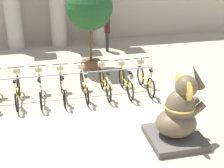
{
  "coord_description": "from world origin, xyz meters",
  "views": [
    {
      "loc": [
        -0.79,
        -7.04,
        4.32
      ],
      "look_at": [
        0.9,
        0.34,
        1.0
      ],
      "focal_mm": 50.0,
      "sensor_mm": 36.0,
      "label": 1
    }
  ],
  "objects_px": {
    "bicycle_3": "(40,89)",
    "bicycle_5": "(84,85)",
    "potted_tree": "(90,10)",
    "bicycle_4": "(62,87)",
    "bicycle_8": "(145,79)",
    "elephant_statue": "(179,116)",
    "bicycle_6": "(105,82)",
    "bicycle_7": "(125,81)",
    "bicycle_2": "(17,90)",
    "person_pedestrian": "(107,29)"
  },
  "relations": [
    {
      "from": "bicycle_3",
      "to": "bicycle_5",
      "type": "xyz_separation_m",
      "value": [
        1.34,
        -0.0,
        0.0
      ]
    },
    {
      "from": "bicycle_7",
      "to": "person_pedestrian",
      "type": "distance_m",
      "value": 4.48
    },
    {
      "from": "bicycle_3",
      "to": "bicycle_7",
      "type": "distance_m",
      "value": 2.68
    },
    {
      "from": "bicycle_8",
      "to": "potted_tree",
      "type": "distance_m",
      "value": 3.27
    },
    {
      "from": "bicycle_7",
      "to": "potted_tree",
      "type": "bearing_deg",
      "value": 107.99
    },
    {
      "from": "elephant_statue",
      "to": "bicycle_3",
      "type": "bearing_deg",
      "value": 137.16
    },
    {
      "from": "bicycle_4",
      "to": "bicycle_5",
      "type": "xyz_separation_m",
      "value": [
        0.67,
        -0.01,
        0.0
      ]
    },
    {
      "from": "bicycle_3",
      "to": "bicycle_5",
      "type": "relative_size",
      "value": 1.0
    },
    {
      "from": "bicycle_6",
      "to": "bicycle_5",
      "type": "bearing_deg",
      "value": -176.45
    },
    {
      "from": "bicycle_2",
      "to": "bicycle_4",
      "type": "relative_size",
      "value": 1.0
    },
    {
      "from": "bicycle_2",
      "to": "bicycle_5",
      "type": "distance_m",
      "value": 2.01
    },
    {
      "from": "bicycle_2",
      "to": "bicycle_7",
      "type": "xyz_separation_m",
      "value": [
        3.35,
        -0.05,
        0.0
      ]
    },
    {
      "from": "bicycle_3",
      "to": "bicycle_5",
      "type": "height_order",
      "value": "same"
    },
    {
      "from": "bicycle_3",
      "to": "bicycle_6",
      "type": "height_order",
      "value": "same"
    },
    {
      "from": "bicycle_7",
      "to": "elephant_statue",
      "type": "xyz_separation_m",
      "value": [
        0.5,
        -2.94,
        0.27
      ]
    },
    {
      "from": "bicycle_2",
      "to": "bicycle_8",
      "type": "height_order",
      "value": "same"
    },
    {
      "from": "person_pedestrian",
      "to": "potted_tree",
      "type": "relative_size",
      "value": 0.54
    },
    {
      "from": "elephant_statue",
      "to": "person_pedestrian",
      "type": "bearing_deg",
      "value": 91.21
    },
    {
      "from": "bicycle_7",
      "to": "elephant_statue",
      "type": "distance_m",
      "value": 2.99
    },
    {
      "from": "elephant_statue",
      "to": "potted_tree",
      "type": "relative_size",
      "value": 0.62
    },
    {
      "from": "bicycle_4",
      "to": "bicycle_7",
      "type": "height_order",
      "value": "same"
    },
    {
      "from": "bicycle_6",
      "to": "elephant_statue",
      "type": "xyz_separation_m",
      "value": [
        1.17,
        -2.98,
        0.27
      ]
    },
    {
      "from": "bicycle_3",
      "to": "bicycle_4",
      "type": "height_order",
      "value": "same"
    },
    {
      "from": "bicycle_3",
      "to": "potted_tree",
      "type": "bearing_deg",
      "value": 49.46
    },
    {
      "from": "bicycle_4",
      "to": "elephant_statue",
      "type": "height_order",
      "value": "elephant_statue"
    },
    {
      "from": "bicycle_8",
      "to": "elephant_statue",
      "type": "xyz_separation_m",
      "value": [
        -0.17,
        -2.95,
        0.27
      ]
    },
    {
      "from": "bicycle_8",
      "to": "bicycle_2",
      "type": "bearing_deg",
      "value": 179.54
    },
    {
      "from": "bicycle_3",
      "to": "potted_tree",
      "type": "height_order",
      "value": "potted_tree"
    },
    {
      "from": "bicycle_7",
      "to": "potted_tree",
      "type": "xyz_separation_m",
      "value": [
        -0.74,
        2.28,
        1.89
      ]
    },
    {
      "from": "bicycle_2",
      "to": "bicycle_3",
      "type": "relative_size",
      "value": 1.0
    },
    {
      "from": "bicycle_7",
      "to": "bicycle_8",
      "type": "xyz_separation_m",
      "value": [
        0.67,
        0.01,
        0.0
      ]
    },
    {
      "from": "bicycle_6",
      "to": "bicycle_7",
      "type": "bearing_deg",
      "value": -3.98
    },
    {
      "from": "potted_tree",
      "to": "bicycle_4",
      "type": "bearing_deg",
      "value": -119.34
    },
    {
      "from": "bicycle_6",
      "to": "bicycle_2",
      "type": "bearing_deg",
      "value": -179.98
    },
    {
      "from": "bicycle_4",
      "to": "bicycle_6",
      "type": "xyz_separation_m",
      "value": [
        1.34,
        0.03,
        0.0
      ]
    },
    {
      "from": "bicycle_5",
      "to": "potted_tree",
      "type": "relative_size",
      "value": 0.54
    },
    {
      "from": "bicycle_3",
      "to": "elephant_statue",
      "type": "bearing_deg",
      "value": -42.84
    },
    {
      "from": "bicycle_2",
      "to": "potted_tree",
      "type": "height_order",
      "value": "potted_tree"
    },
    {
      "from": "elephant_statue",
      "to": "person_pedestrian",
      "type": "xyz_separation_m",
      "value": [
        -0.15,
        7.35,
        0.38
      ]
    },
    {
      "from": "bicycle_5",
      "to": "bicycle_6",
      "type": "relative_size",
      "value": 1.0
    },
    {
      "from": "bicycle_5",
      "to": "bicycle_7",
      "type": "height_order",
      "value": "same"
    },
    {
      "from": "person_pedestrian",
      "to": "bicycle_2",
      "type": "bearing_deg",
      "value": -130.18
    },
    {
      "from": "bicycle_7",
      "to": "person_pedestrian",
      "type": "height_order",
      "value": "person_pedestrian"
    },
    {
      "from": "elephant_statue",
      "to": "bicycle_8",
      "type": "bearing_deg",
      "value": 86.67
    },
    {
      "from": "bicycle_6",
      "to": "potted_tree",
      "type": "bearing_deg",
      "value": 91.79
    },
    {
      "from": "bicycle_3",
      "to": "bicycle_8",
      "type": "distance_m",
      "value": 3.35
    },
    {
      "from": "bicycle_6",
      "to": "bicycle_3",
      "type": "bearing_deg",
      "value": -178.93
    },
    {
      "from": "bicycle_7",
      "to": "potted_tree",
      "type": "relative_size",
      "value": 0.54
    },
    {
      "from": "bicycle_3",
      "to": "bicycle_4",
      "type": "bearing_deg",
      "value": 0.78
    },
    {
      "from": "bicycle_5",
      "to": "bicycle_6",
      "type": "distance_m",
      "value": 0.67
    }
  ]
}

